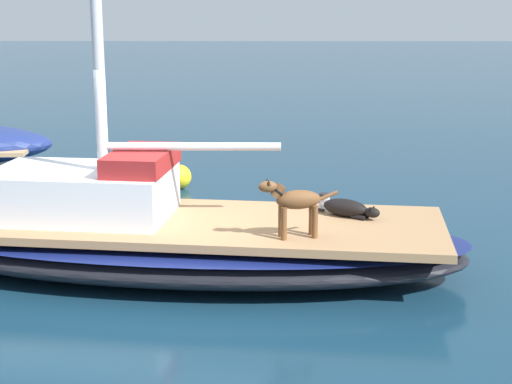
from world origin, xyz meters
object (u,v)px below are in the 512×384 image
(dog_brown, at_px, (294,202))
(deck_winch, at_px, (325,202))
(dog_black, at_px, (348,208))
(sailboat_main, at_px, (176,244))
(mooring_buoy, at_px, (179,177))

(dog_brown, bearing_deg, deck_winch, -19.60)
(dog_brown, distance_m, dog_black, 1.19)
(dog_brown, bearing_deg, sailboat_main, 62.17)
(dog_black, relative_size, mooring_buoy, 1.94)
(dog_brown, distance_m, mooring_buoy, 5.56)
(dog_brown, xyz_separation_m, mooring_buoy, (5.16, 1.88, -0.86))
(sailboat_main, xyz_separation_m, dog_black, (0.15, -2.15, 0.43))
(sailboat_main, distance_m, dog_black, 2.20)
(sailboat_main, height_order, dog_black, dog_black)
(sailboat_main, bearing_deg, deck_winch, -75.23)
(sailboat_main, relative_size, deck_winch, 35.62)
(deck_winch, relative_size, mooring_buoy, 0.48)
(deck_winch, distance_m, mooring_buoy, 4.57)
(mooring_buoy, bearing_deg, dog_brown, -159.94)
(sailboat_main, relative_size, dog_brown, 8.02)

